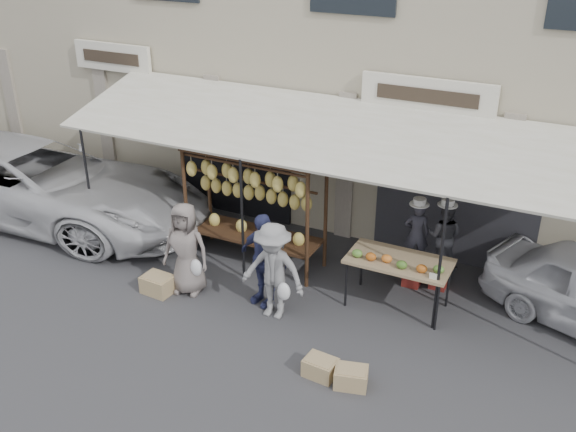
# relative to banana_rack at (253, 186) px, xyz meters

# --- Properties ---
(ground_plane) EXTENTS (90.00, 90.00, 0.00)m
(ground_plane) POSITION_rel_banana_rack_xyz_m (1.10, -1.71, -1.57)
(ground_plane) COLOR #2D2D30
(shophouse) EXTENTS (24.00, 6.15, 7.30)m
(shophouse) POSITION_rel_banana_rack_xyz_m (1.10, 4.78, 2.07)
(shophouse) COLOR tan
(shophouse) RESTS_ON ground_plane
(awning) EXTENTS (10.00, 2.35, 2.92)m
(awning) POSITION_rel_banana_rack_xyz_m (1.11, 0.57, 1.00)
(awning) COLOR silver
(awning) RESTS_ON ground_plane
(banana_rack) EXTENTS (2.60, 0.90, 2.24)m
(banana_rack) POSITION_rel_banana_rack_xyz_m (0.00, 0.00, 0.00)
(banana_rack) COLOR #331D10
(banana_rack) RESTS_ON ground_plane
(produce_table) EXTENTS (1.70, 0.90, 1.04)m
(produce_table) POSITION_rel_banana_rack_xyz_m (2.87, -0.28, -0.70)
(produce_table) COLOR #A08762
(produce_table) RESTS_ON ground_plane
(vendor_left) EXTENTS (0.50, 0.40, 1.20)m
(vendor_left) POSITION_rel_banana_rack_xyz_m (2.92, 0.55, -0.55)
(vendor_left) COLOR #2A2932
(vendor_left) RESTS_ON stool_left
(vendor_right) EXTENTS (0.62, 0.49, 1.24)m
(vendor_right) POSITION_rel_banana_rack_xyz_m (3.37, 0.68, -0.55)
(vendor_right) COLOR #303035
(vendor_right) RESTS_ON stool_right
(customer_left) EXTENTS (0.90, 0.67, 1.68)m
(customer_left) POSITION_rel_banana_rack_xyz_m (-0.55, -1.39, -0.74)
(customer_left) COLOR slate
(customer_left) RESTS_ON ground_plane
(customer_mid) EXTENTS (1.05, 0.66, 1.67)m
(customer_mid) POSITION_rel_banana_rack_xyz_m (0.80, -1.12, -0.74)
(customer_mid) COLOR navy
(customer_mid) RESTS_ON ground_plane
(customer_right) EXTENTS (1.10, 0.66, 1.68)m
(customer_right) POSITION_rel_banana_rack_xyz_m (1.14, -1.39, -0.73)
(customer_right) COLOR gray
(customer_right) RESTS_ON ground_plane
(stool_left) EXTENTS (0.37, 0.37, 0.42)m
(stool_left) POSITION_rel_banana_rack_xyz_m (2.92, 0.55, -1.36)
(stool_left) COLOR maroon
(stool_left) RESTS_ON ground_plane
(stool_right) EXTENTS (0.35, 0.35, 0.41)m
(stool_right) POSITION_rel_banana_rack_xyz_m (3.37, 0.68, -1.37)
(stool_right) COLOR maroon
(stool_right) RESTS_ON ground_plane
(crate_near_a) EXTENTS (0.48, 0.38, 0.27)m
(crate_near_a) POSITION_rel_banana_rack_xyz_m (2.45, -2.44, -1.44)
(crate_near_a) COLOR tan
(crate_near_a) RESTS_ON ground_plane
(crate_near_b) EXTENTS (0.54, 0.46, 0.28)m
(crate_near_b) POSITION_rel_banana_rack_xyz_m (2.92, -2.44, -1.44)
(crate_near_b) COLOR tan
(crate_near_b) RESTS_ON ground_plane
(crate_far) EXTENTS (0.55, 0.43, 0.32)m
(crate_far) POSITION_rel_banana_rack_xyz_m (-1.00, -1.67, -1.42)
(crate_far) COLOR tan
(crate_far) RESTS_ON ground_plane
(van) EXTENTS (5.89, 2.95, 2.40)m
(van) POSITION_rel_banana_rack_xyz_m (-5.44, -0.28, -0.37)
(van) COLOR silver
(van) RESTS_ON ground_plane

